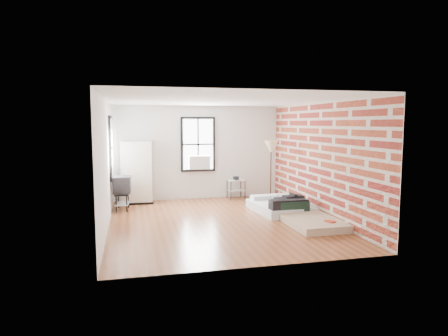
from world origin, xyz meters
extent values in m
plane|color=brown|center=(0.00, 0.00, 0.00)|extent=(6.00, 6.00, 0.00)
cube|color=silver|center=(0.00, 3.00, 1.40)|extent=(5.00, 0.01, 2.80)
cube|color=silver|center=(0.00, -3.00, 1.40)|extent=(5.00, 0.01, 2.80)
cube|color=silver|center=(-2.50, 0.00, 1.40)|extent=(0.01, 6.00, 2.80)
cube|color=brown|center=(2.50, 0.00, 1.40)|extent=(0.02, 6.00, 2.80)
cube|color=white|center=(0.00, 0.00, 2.80)|extent=(5.00, 6.00, 0.01)
cube|color=white|center=(0.00, 2.95, 1.65)|extent=(0.90, 0.02, 1.50)
cube|color=black|center=(-0.48, 2.97, 1.65)|extent=(0.07, 0.08, 1.64)
cube|color=black|center=(0.48, 2.97, 1.65)|extent=(0.07, 0.08, 1.64)
cube|color=black|center=(0.00, 2.97, 2.44)|extent=(0.90, 0.08, 0.07)
cube|color=black|center=(0.00, 2.97, 0.86)|extent=(0.90, 0.08, 0.07)
cube|color=black|center=(0.00, 2.94, 1.65)|extent=(0.04, 0.02, 1.50)
cube|color=black|center=(0.00, 2.94, 1.65)|extent=(0.90, 0.02, 0.04)
cube|color=white|center=(0.00, 2.83, 1.12)|extent=(0.62, 0.30, 0.40)
cube|color=white|center=(-2.45, 1.80, 1.65)|extent=(0.02, 0.90, 1.50)
cube|color=black|center=(-2.47, 1.32, 1.65)|extent=(0.08, 0.07, 1.64)
cube|color=black|center=(-2.47, 2.29, 1.65)|extent=(0.08, 0.07, 1.64)
cube|color=black|center=(-2.47, 1.80, 2.44)|extent=(0.08, 0.90, 0.07)
cube|color=black|center=(-2.47, 1.80, 0.86)|extent=(0.08, 0.90, 0.07)
cube|color=black|center=(-2.44, 1.80, 1.65)|extent=(0.02, 0.04, 1.50)
cube|color=black|center=(-2.44, 1.80, 1.65)|extent=(0.02, 0.90, 0.04)
cube|color=silver|center=(1.75, 0.70, 0.11)|extent=(1.36, 1.77, 0.22)
cube|color=silver|center=(1.43, 1.33, 0.27)|extent=(0.51, 0.35, 0.11)
cube|color=silver|center=(1.96, 1.37, 0.27)|extent=(0.51, 0.35, 0.11)
cube|color=black|center=(1.96, 0.31, 0.35)|extent=(0.51, 0.32, 0.26)
cylinder|color=black|center=(1.96, 0.31, 0.50)|extent=(0.09, 0.31, 0.07)
cube|color=black|center=(1.45, 0.01, 0.33)|extent=(0.44, 0.30, 0.23)
cylinder|color=#C6EFFF|center=(1.67, 0.64, 0.32)|extent=(0.06, 0.06, 0.19)
cylinder|color=#185AAE|center=(1.67, 0.64, 0.43)|extent=(0.03, 0.03, 0.03)
cube|color=tan|center=(1.95, -0.61, 0.08)|extent=(1.10, 2.06, 0.16)
cube|color=#142F24|center=(1.83, 0.15, 0.28)|extent=(0.76, 0.55, 0.24)
cube|color=black|center=(1.83, 0.15, 0.42)|extent=(0.72, 0.50, 0.04)
cube|color=red|center=(2.17, -1.20, 0.18)|extent=(0.20, 0.25, 0.03)
cube|color=black|center=(-1.83, 2.65, 0.03)|extent=(0.90, 0.53, 0.06)
cube|color=#EFE2C8|center=(-1.83, 2.65, 0.91)|extent=(0.86, 0.49, 1.71)
cylinder|color=black|center=(0.91, 2.52, 0.28)|extent=(0.02, 0.02, 0.56)
cylinder|color=black|center=(1.36, 2.57, 0.28)|extent=(0.02, 0.02, 0.56)
cylinder|color=black|center=(0.88, 2.87, 0.28)|extent=(0.02, 0.02, 0.56)
cylinder|color=black|center=(1.33, 2.92, 0.28)|extent=(0.02, 0.02, 0.56)
cube|color=silver|center=(1.12, 2.72, 0.56)|extent=(0.55, 0.46, 0.02)
cube|color=silver|center=(1.12, 2.72, 0.26)|extent=(0.53, 0.44, 0.02)
cube|color=black|center=(1.12, 2.72, 0.63)|extent=(0.14, 0.20, 0.10)
cylinder|color=black|center=(1.84, 1.65, 0.01)|extent=(0.26, 0.26, 0.03)
cylinder|color=black|center=(1.84, 1.65, 0.80)|extent=(0.03, 0.03, 1.55)
cone|color=tan|center=(1.84, 1.65, 1.63)|extent=(0.39, 0.39, 0.34)
cylinder|color=black|center=(-2.37, 1.57, 0.22)|extent=(0.03, 0.03, 0.44)
cylinder|color=black|center=(-2.11, 1.55, 0.22)|extent=(0.03, 0.03, 0.44)
cylinder|color=black|center=(-2.33, 2.10, 0.22)|extent=(0.03, 0.03, 0.44)
cylinder|color=black|center=(-2.07, 2.08, 0.22)|extent=(0.03, 0.03, 0.44)
cube|color=black|center=(-2.22, 1.82, 0.44)|extent=(0.40, 0.66, 0.03)
cube|color=silver|center=(-2.22, 1.82, 0.18)|extent=(0.38, 0.64, 0.02)
cube|color=black|center=(-2.22, 1.82, 0.68)|extent=(0.48, 0.54, 0.44)
cube|color=black|center=(-2.00, 1.81, 0.68)|extent=(0.05, 0.42, 0.35)
camera|label=1|loc=(-1.98, -8.86, 2.28)|focal=32.00mm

